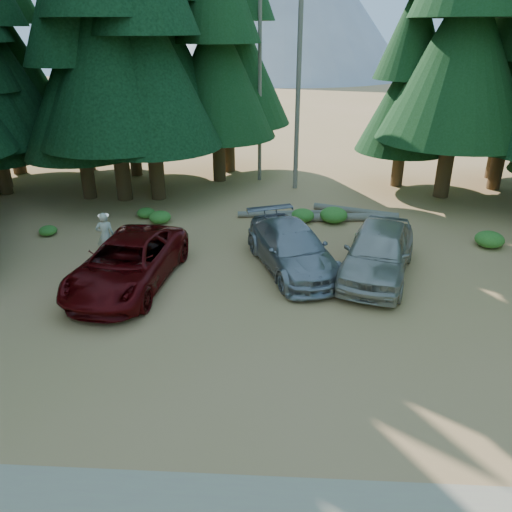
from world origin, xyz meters
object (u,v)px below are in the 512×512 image
object	(u,v)px
log_right	(335,217)
log_left	(280,214)
silver_minivan_right	(378,251)
red_pickup	(128,263)
silver_minivan_center	(292,248)
log_mid	(352,211)
frisbee_player	(105,236)

from	to	relation	value
log_right	log_left	bearing A→B (deg)	164.74
log_left	silver_minivan_right	bearing A→B (deg)	-65.42
red_pickup	silver_minivan_center	world-z (taller)	red_pickup
silver_minivan_center	log_mid	distance (m)	6.65
silver_minivan_center	log_right	world-z (taller)	silver_minivan_center
silver_minivan_center	log_mid	world-z (taller)	silver_minivan_center
frisbee_player	log_left	size ratio (longest dim) A/B	0.43
silver_minivan_right	red_pickup	bearing A→B (deg)	-154.39
red_pickup	silver_minivan_center	size ratio (longest dim) A/B	1.08
frisbee_player	log_mid	xyz separation A→B (m)	(9.37, 6.64, -1.26)
red_pickup	log_mid	bearing A→B (deg)	48.95
silver_minivan_right	log_right	size ratio (longest dim) A/B	0.94
silver_minivan_right	log_mid	world-z (taller)	silver_minivan_right
red_pickup	silver_minivan_right	xyz separation A→B (m)	(8.46, 1.19, 0.10)
red_pickup	log_mid	size ratio (longest dim) A/B	1.59
log_mid	silver_minivan_center	bearing A→B (deg)	-96.81
silver_minivan_center	silver_minivan_right	xyz separation A→B (m)	(2.96, -0.38, 0.13)
log_mid	frisbee_player	bearing A→B (deg)	-125.61
silver_minivan_center	log_mid	xyz separation A→B (m)	(2.89, 5.96, -0.63)
log_left	silver_minivan_center	bearing A→B (deg)	-91.16
red_pickup	frisbee_player	bearing A→B (deg)	144.61
silver_minivan_right	log_right	world-z (taller)	silver_minivan_right
silver_minivan_right	log_left	bearing A→B (deg)	138.30
log_left	log_mid	world-z (taller)	log_mid
log_left	log_mid	bearing A→B (deg)	3.59
silver_minivan_right	log_left	size ratio (longest dim) A/B	1.36
silver_minivan_center	log_right	size ratio (longest dim) A/B	0.95
frisbee_player	log_right	world-z (taller)	frisbee_player
log_mid	log_right	distance (m)	1.37
frisbee_player	log_right	xyz separation A→B (m)	(8.47, 5.60, -1.22)
red_pickup	frisbee_player	world-z (taller)	frisbee_player
frisbee_player	log_left	world-z (taller)	frisbee_player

